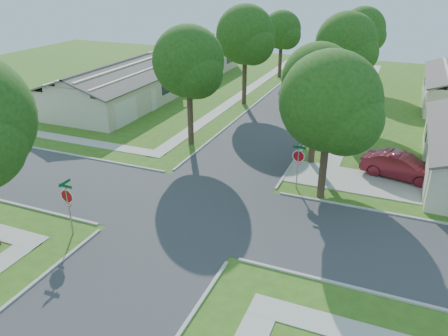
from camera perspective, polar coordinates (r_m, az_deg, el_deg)
ground at (r=24.97m, az=-3.80°, el=-5.29°), size 100.00×100.00×0.00m
road_ns at (r=24.97m, az=-3.80°, el=-5.28°), size 7.00×100.00×0.02m
sidewalk_ne at (r=47.15m, az=17.35°, el=8.22°), size 1.20×40.00×0.04m
sidewalk_nw at (r=49.61m, az=3.09°, el=10.07°), size 1.20×40.00×0.04m
driveway at (r=29.26m, az=16.61°, el=-1.57°), size 8.80×3.60×0.05m
stop_sign_sw at (r=23.05m, az=-19.79°, el=-3.77°), size 1.05×0.80×2.98m
stop_sign_ne at (r=26.67m, az=9.69°, el=1.30°), size 1.05×0.80×2.98m
tree_e_near at (r=29.57m, az=12.28°, el=10.79°), size 4.97×4.80×8.28m
tree_e_mid at (r=41.12m, az=15.73°, el=15.08°), size 5.59×5.40×9.21m
tree_e_far at (r=53.97m, az=17.70°, el=16.63°), size 5.17×5.00×8.72m
tree_w_near at (r=32.42m, az=-4.55°, el=13.30°), size 5.38×5.20×8.97m
tree_w_mid at (r=43.25m, az=2.88°, el=16.67°), size 5.80×5.60×9.56m
tree_w_far at (r=55.69m, az=7.59°, el=17.24°), size 4.76×4.60×8.04m
tree_ne_corner at (r=24.75m, az=13.77°, el=7.88°), size 5.80×5.60×8.66m
house_nw_near at (r=44.29m, az=-14.19°, el=9.59°), size 8.42×13.60×4.23m
house_nw_far at (r=58.46m, az=-4.26°, el=13.76°), size 8.42×13.60×4.23m
car_driveway at (r=30.36m, az=22.17°, el=0.20°), size 5.21×2.76×1.63m
car_curb_east at (r=44.29m, az=13.25°, el=8.64°), size 2.31×4.53×1.48m
car_curb_west at (r=63.48m, az=10.55°, el=13.53°), size 2.26×4.89×1.38m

